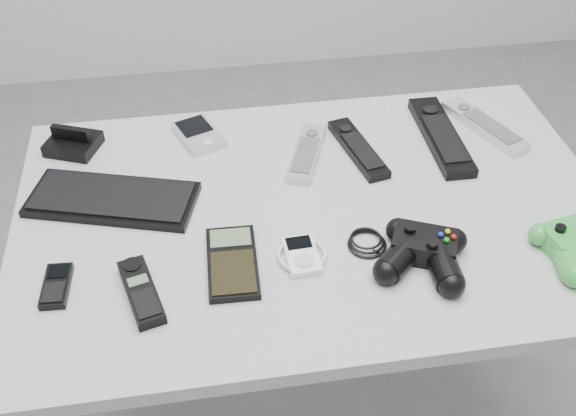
{
  "coord_description": "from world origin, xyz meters",
  "views": [
    {
      "loc": [
        -0.2,
        -0.91,
        1.5
      ],
      "look_at": [
        -0.06,
        -0.04,
        0.73
      ],
      "focal_mm": 42.0,
      "sensor_mm": 36.0,
      "label": 1
    }
  ],
  "objects": [
    {
      "name": "mobile_phone",
      "position": [
        -0.44,
        -0.15,
        0.72
      ],
      "size": [
        0.05,
        0.09,
        0.02
      ],
      "primitive_type": "cube",
      "rotation": [
        0.0,
        0.0,
        -0.06
      ],
      "color": "black",
      "rests_on": "desk"
    },
    {
      "name": "desk",
      "position": [
        -0.01,
        -0.02,
        0.65
      ],
      "size": [
        1.06,
        0.68,
        0.71
      ],
      "color": "#B0B0B3",
      "rests_on": "floor"
    },
    {
      "name": "remote_black_b",
      "position": [
        0.28,
        0.14,
        0.72
      ],
      "size": [
        0.06,
        0.26,
        0.02
      ],
      "primitive_type": "cube",
      "rotation": [
        0.0,
        0.0,
        -0.01
      ],
      "color": "black",
      "rests_on": "desk"
    },
    {
      "name": "mp3_player",
      "position": [
        -0.05,
        -0.14,
        0.72
      ],
      "size": [
        0.08,
        0.09,
        0.02
      ],
      "primitive_type": "cube",
      "rotation": [
        0.0,
        0.0,
        0.04
      ],
      "color": "white",
      "rests_on": "desk"
    },
    {
      "name": "pda",
      "position": [
        -0.2,
        0.22,
        0.72
      ],
      "size": [
        0.11,
        0.13,
        0.02
      ],
      "primitive_type": "cube",
      "rotation": [
        0.0,
        0.0,
        0.36
      ],
      "color": "silver",
      "rests_on": "desk"
    },
    {
      "name": "cordless_handset",
      "position": [
        -0.31,
        -0.19,
        0.72
      ],
      "size": [
        0.08,
        0.14,
        0.02
      ],
      "primitive_type": "cube",
      "rotation": [
        0.0,
        0.0,
        0.26
      ],
      "color": "black",
      "rests_on": "desk"
    },
    {
      "name": "floor",
      "position": [
        0.0,
        0.0,
        0.0
      ],
      "size": [
        3.5,
        3.5,
        0.0
      ],
      "primitive_type": "plane",
      "color": "slate",
      "rests_on": "ground"
    },
    {
      "name": "remote_black_a",
      "position": [
        0.11,
        0.12,
        0.72
      ],
      "size": [
        0.08,
        0.2,
        0.02
      ],
      "primitive_type": "cube",
      "rotation": [
        0.0,
        0.0,
        0.21
      ],
      "color": "black",
      "rests_on": "desk"
    },
    {
      "name": "calculator",
      "position": [
        -0.17,
        -0.14,
        0.72
      ],
      "size": [
        0.09,
        0.16,
        0.02
      ],
      "primitive_type": "cube",
      "rotation": [
        0.0,
        0.0,
        -0.04
      ],
      "color": "black",
      "rests_on": "desk"
    },
    {
      "name": "remote_silver_a",
      "position": [
        0.0,
        0.13,
        0.72
      ],
      "size": [
        0.11,
        0.19,
        0.02
      ],
      "primitive_type": "cube",
      "rotation": [
        0.0,
        0.0,
        -0.37
      ],
      "color": "silver",
      "rests_on": "desk"
    },
    {
      "name": "pda_keyboard",
      "position": [
        -0.36,
        0.05,
        0.72
      ],
      "size": [
        0.32,
        0.21,
        0.02
      ],
      "primitive_type": "cube",
      "rotation": [
        0.0,
        0.0,
        -0.29
      ],
      "color": "black",
      "rests_on": "desk"
    },
    {
      "name": "dock_bracket",
      "position": [
        -0.45,
        0.22,
        0.73
      ],
      "size": [
        0.12,
        0.11,
        0.05
      ],
      "primitive_type": "cube",
      "rotation": [
        0.0,
        0.0,
        -0.4
      ],
      "color": "black",
      "rests_on": "desk"
    },
    {
      "name": "controller_black",
      "position": [
        0.14,
        -0.18,
        0.73
      ],
      "size": [
        0.29,
        0.24,
        0.05
      ],
      "primitive_type": null,
      "rotation": [
        0.0,
        0.0,
        -0.43
      ],
      "color": "black",
      "rests_on": "desk"
    },
    {
      "name": "remote_silver_b",
      "position": [
        0.38,
        0.16,
        0.72
      ],
      "size": [
        0.12,
        0.21,
        0.02
      ],
      "primitive_type": "cube",
      "rotation": [
        0.0,
        0.0,
        0.4
      ],
      "color": "silver",
      "rests_on": "desk"
    }
  ]
}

